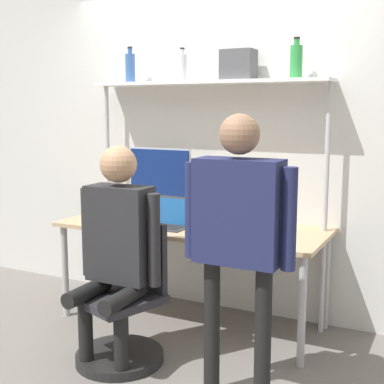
{
  "coord_description": "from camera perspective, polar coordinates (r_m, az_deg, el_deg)",
  "views": [
    {
      "loc": [
        1.73,
        -3.04,
        1.6
      ],
      "look_at": [
        0.29,
        -0.17,
        1.1
      ],
      "focal_mm": 50.0,
      "sensor_mm": 36.0,
      "label": 1
    }
  ],
  "objects": [
    {
      "name": "shelf_unit",
      "position": [
        4.08,
        1.57,
        8.18
      ],
      "size": [
        1.88,
        0.26,
        1.81
      ],
      "color": "white",
      "rests_on": "ground_plane"
    },
    {
      "name": "wall_back",
      "position": [
        4.25,
        2.55,
        5.52
      ],
      "size": [
        8.0,
        0.06,
        2.7
      ],
      "color": "silver",
      "rests_on": "ground_plane"
    },
    {
      "name": "monitor",
      "position": [
        4.32,
        -3.47,
        1.61
      ],
      "size": [
        0.55,
        0.18,
        0.54
      ],
      "color": "#B7B7BC",
      "rests_on": "desk"
    },
    {
      "name": "bottle_blue",
      "position": [
        4.42,
        -6.6,
        13.06
      ],
      "size": [
        0.08,
        0.08,
        0.28
      ],
      "color": "#335999",
      "rests_on": "shelf_unit"
    },
    {
      "name": "bottle_clear",
      "position": [
        4.18,
        -1.04,
        13.18
      ],
      "size": [
        0.08,
        0.08,
        0.25
      ],
      "color": "silver",
      "rests_on": "shelf_unit"
    },
    {
      "name": "laptop",
      "position": [
        3.88,
        -2.62,
        -2.85
      ],
      "size": [
        0.31,
        0.22,
        0.22
      ],
      "color": "#333338",
      "rests_on": "desk"
    },
    {
      "name": "office_chair",
      "position": [
        3.53,
        -7.24,
        -13.35
      ],
      "size": [
        0.59,
        0.59,
        0.89
      ],
      "color": "black",
      "rests_on": "ground_plane"
    },
    {
      "name": "bottle_green",
      "position": [
        3.86,
        11.05,
        13.55
      ],
      "size": [
        0.09,
        0.09,
        0.28
      ],
      "color": "#2D8C3F",
      "rests_on": "shelf_unit"
    },
    {
      "name": "storage_box",
      "position": [
        3.99,
        4.97,
        13.37
      ],
      "size": [
        0.24,
        0.17,
        0.22
      ],
      "color": "#4C4C51",
      "rests_on": "shelf_unit"
    },
    {
      "name": "desk",
      "position": [
        3.96,
        -0.02,
        -4.46
      ],
      "size": [
        1.98,
        0.78,
        0.75
      ],
      "color": "tan",
      "rests_on": "ground_plane"
    },
    {
      "name": "cell_phone",
      "position": [
        3.75,
        0.53,
        -4.12
      ],
      "size": [
        0.07,
        0.15,
        0.01
      ],
      "color": "black",
      "rests_on": "desk"
    },
    {
      "name": "ground_plane",
      "position": [
        3.84,
        -2.88,
        -15.72
      ],
      "size": [
        12.0,
        12.0,
        0.0
      ],
      "primitive_type": "plane",
      "color": "slate"
    },
    {
      "name": "person_seated",
      "position": [
        3.33,
        -8.03,
        -4.91
      ],
      "size": [
        0.57,
        0.47,
        1.38
      ],
      "color": "black",
      "rests_on": "ground_plane"
    },
    {
      "name": "person_standing",
      "position": [
        2.83,
        4.96,
        -3.27
      ],
      "size": [
        0.63,
        0.21,
        1.58
      ],
      "color": "black",
      "rests_on": "ground_plane"
    }
  ]
}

